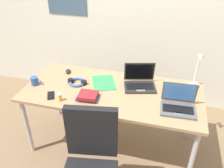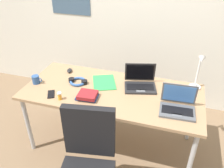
# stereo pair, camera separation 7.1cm
# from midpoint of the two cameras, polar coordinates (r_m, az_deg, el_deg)

# --- Properties ---
(ground_plane) EXTENTS (12.00, 12.00, 0.00)m
(ground_plane) POSITION_cam_midpoint_polar(r_m,az_deg,el_deg) (2.84, -0.74, -14.22)
(ground_plane) COLOR #7A6047
(wall_back) EXTENTS (6.00, 0.13, 2.60)m
(wall_back) POSITION_cam_midpoint_polar(r_m,az_deg,el_deg) (3.13, 4.78, 18.04)
(wall_back) COLOR silver
(wall_back) RESTS_ON ground_plane
(desk) EXTENTS (1.80, 0.80, 0.74)m
(desk) POSITION_cam_midpoint_polar(r_m,az_deg,el_deg) (2.39, -0.86, -2.79)
(desk) COLOR #9E7A56
(desk) RESTS_ON ground_plane
(desk_lamp) EXTENTS (0.12, 0.18, 0.40)m
(desk_lamp) POSITION_cam_midpoint_polar(r_m,az_deg,el_deg) (2.45, 19.34, 3.06)
(desk_lamp) COLOR white
(desk_lamp) RESTS_ON desk
(laptop_front_left) EXTENTS (0.37, 0.33, 0.23)m
(laptop_front_left) POSITION_cam_midpoint_polar(r_m,az_deg,el_deg) (2.42, 5.97, 0.41)
(laptop_front_left) COLOR #232326
(laptop_front_left) RESTS_ON desk
(laptop_far_corner) EXTENTS (0.32, 0.26, 0.23)m
(laptop_far_corner) POSITION_cam_midpoint_polar(r_m,az_deg,el_deg) (2.17, 15.03, -4.88)
(laptop_far_corner) COLOR #515459
(laptop_far_corner) RESTS_ON desk
(computer_mouse) EXTENTS (0.08, 0.11, 0.03)m
(computer_mouse) POSITION_cam_midpoint_polar(r_m,az_deg,el_deg) (2.73, -11.45, 3.08)
(computer_mouse) COLOR black
(computer_mouse) RESTS_ON desk
(cell_phone) EXTENTS (0.12, 0.15, 0.01)m
(cell_phone) POSITION_cam_midpoint_polar(r_m,az_deg,el_deg) (2.37, -15.60, -2.73)
(cell_phone) COLOR black
(cell_phone) RESTS_ON desk
(headphones) EXTENTS (0.21, 0.18, 0.04)m
(headphones) POSITION_cam_midpoint_polar(r_m,az_deg,el_deg) (2.50, -9.31, 0.47)
(headphones) COLOR #335999
(headphones) RESTS_ON desk
(pill_bottle) EXTENTS (0.04, 0.04, 0.08)m
(pill_bottle) POSITION_cam_midpoint_polar(r_m,az_deg,el_deg) (2.26, -13.54, -3.12)
(pill_bottle) COLOR gold
(pill_bottle) RESTS_ON desk
(book_stack) EXTENTS (0.21, 0.17, 0.06)m
(book_stack) POSITION_cam_midpoint_polar(r_m,az_deg,el_deg) (2.25, -6.86, -2.97)
(book_stack) COLOR navy
(book_stack) RESTS_ON desk
(paper_folder_near_mouse) EXTENTS (0.33, 0.38, 0.01)m
(paper_folder_near_mouse) POSITION_cam_midpoint_polar(r_m,az_deg,el_deg) (2.49, -2.91, 0.36)
(paper_folder_near_mouse) COLOR green
(paper_folder_near_mouse) RESTS_ON desk
(coffee_mug) EXTENTS (0.11, 0.08, 0.09)m
(coffee_mug) POSITION_cam_midpoint_polar(r_m,az_deg,el_deg) (2.58, -19.16, 0.70)
(coffee_mug) COLOR #2D518C
(coffee_mug) RESTS_ON desk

